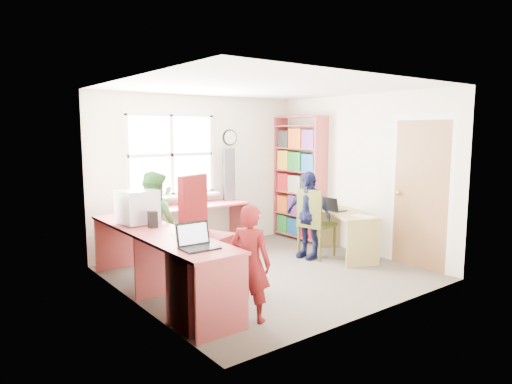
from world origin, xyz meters
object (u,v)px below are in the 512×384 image
Objects in this scene: person_red at (250,263)px; person_navy at (308,215)px; bookshelf at (299,181)px; cd_tower at (229,174)px; swivel_chair at (203,236)px; laptop_left at (197,242)px; potted_plant at (166,197)px; l_desk at (190,261)px; laptop_right at (333,208)px; crt_monitor at (138,207)px; wooden_chair at (314,221)px; right_desk at (346,224)px; person_green at (155,224)px.

person_red is 2.40m from person_navy.
bookshelf reaches higher than cd_tower.
swivel_chair is 3.70× the size of laptop_left.
l_desk is at bearing -108.91° from potted_plant.
laptop_right is 0.44m from person_navy.
bookshelf is 4.61× the size of crt_monitor.
wooden_chair reaches higher than l_desk.
bookshelf is at bearing 46.97° from wooden_chair.
right_desk is 0.93× the size of person_green.
person_green reaches higher than laptop_left.
person_red is (0.44, -0.26, -0.23)m from laptop_left.
person_navy is at bearing -85.74° from person_red.
bookshelf is at bearing 3.89° from crt_monitor.
right_desk is 0.50m from wooden_chair.
wooden_chair is at bearing -16.39° from crt_monitor.
cd_tower is at bearing -77.47° from person_green.
laptop_left is (-0.70, -1.06, 0.24)m from swivel_chair.
potted_plant reaches higher than l_desk.
person_red is 0.91× the size of person_navy.
wooden_chair is at bearing -38.30° from potted_plant.
swivel_chair is 0.66m from person_green.
bookshelf reaches higher than person_green.
bookshelf is 6.76× the size of potted_plant.
wooden_chair is (1.83, -0.08, -0.01)m from swivel_chair.
person_navy is at bearing -38.27° from potted_plant.
person_green is (-2.88, -0.43, -0.32)m from bookshelf.
crt_monitor is at bearing -108.75° from person_navy.
bookshelf reaches higher than laptop_right.
crt_monitor is 0.33× the size of person_green.
crt_monitor is at bearing -135.42° from cd_tower.
wooden_chair is at bearing -87.62° from person_red.
laptop_right is at bearing 134.70° from right_desk.
right_desk is 1.09× the size of person_red.
l_desk is at bearing 98.69° from laptop_right.
swivel_chair is at bearing -39.34° from person_red.
swivel_chair reaches higher than potted_plant.
crt_monitor is (-2.52, 0.43, 0.40)m from wooden_chair.
wooden_chair is at bearing -45.74° from cd_tower.
laptop_right is (2.67, 0.42, 0.26)m from l_desk.
right_desk is 4.13× the size of laptop_right.
laptop_right is 0.27× the size of person_red.
cd_tower is 1.48m from person_navy.
person_navy reaches higher than person_red.
crt_monitor is 0.39× the size of person_red.
person_navy reaches higher than l_desk.
swivel_chair is 0.87m from crt_monitor.
right_desk is 3.58× the size of laptop_left.
person_green reaches higher than potted_plant.
l_desk is 3.35m from bookshelf.
wooden_chair is 2.88× the size of laptop_left.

